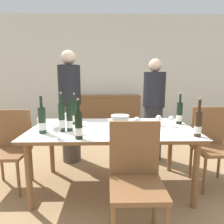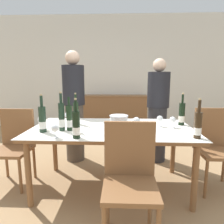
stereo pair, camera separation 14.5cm
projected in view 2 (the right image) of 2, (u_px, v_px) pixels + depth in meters
name	position (u px, v px, depth m)	size (l,w,h in m)	color
ground_plane	(112.00, 186.00, 2.41)	(12.00, 12.00, 0.00)	#A37F56
back_wall	(117.00, 73.00, 5.07)	(8.00, 0.10, 2.80)	silver
sideboard_cabinet	(115.00, 113.00, 4.95)	(1.57, 0.46, 0.86)	brown
dining_table	(112.00, 133.00, 2.29)	(1.82, 1.00, 0.73)	brown
ice_bucket	(119.00, 123.00, 2.06)	(0.19, 0.19, 0.18)	silver
wine_bottle_0	(69.00, 118.00, 2.14)	(0.06, 0.06, 0.36)	black
wine_bottle_1	(76.00, 125.00, 1.87)	(0.07, 0.07, 0.38)	black
wine_bottle_2	(182.00, 114.00, 2.38)	(0.07, 0.07, 0.38)	black
wine_bottle_3	(198.00, 125.00, 1.86)	(0.07, 0.07, 0.38)	#332314
wine_bottle_4	(62.00, 117.00, 2.13)	(0.06, 0.06, 0.42)	#1E3323
wine_bottle_5	(42.00, 120.00, 2.07)	(0.08, 0.08, 0.40)	#1E3323
wine_bottle_6	(76.00, 113.00, 2.44)	(0.06, 0.06, 0.38)	black
wine_glass_0	(160.00, 119.00, 2.31)	(0.07, 0.07, 0.13)	white
wine_glass_1	(68.00, 115.00, 2.48)	(0.07, 0.07, 0.14)	white
wine_glass_2	(55.00, 129.00, 1.88)	(0.07, 0.07, 0.13)	white
wine_glass_3	(173.00, 120.00, 2.26)	(0.07, 0.07, 0.13)	white
wine_glass_4	(42.00, 120.00, 2.16)	(0.09, 0.09, 0.16)	white
wine_glass_5	(136.00, 121.00, 2.15)	(0.09, 0.09, 0.14)	white
chair_near_front	(130.00, 173.00, 1.59)	(0.42, 0.42, 0.95)	brown
chair_left_end	(15.00, 142.00, 2.45)	(0.42, 0.42, 0.91)	brown
chair_right_end	(214.00, 143.00, 2.35)	(0.42, 0.42, 0.94)	brown
person_host	(74.00, 107.00, 3.06)	(0.33, 0.33, 1.69)	#51473D
person_guest_left	(158.00, 111.00, 3.05)	(0.33, 0.33, 1.57)	#2D2D33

